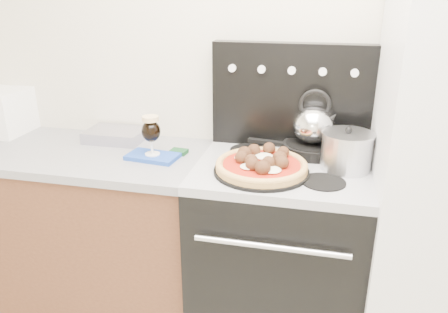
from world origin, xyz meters
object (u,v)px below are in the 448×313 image
(base_cabinet, at_px, (75,229))
(skillet, at_px, (312,148))
(stove_body, at_px, (278,257))
(oven_mitt, at_px, (153,157))
(stock_pot, at_px, (346,152))
(pizza, at_px, (262,164))
(pizza_pan, at_px, (261,171))
(tea_kettle, at_px, (314,122))
(beer_glass, at_px, (151,135))

(base_cabinet, bearing_deg, skillet, 7.23)
(stove_body, bearing_deg, oven_mitt, -179.36)
(oven_mitt, distance_m, stock_pot, 0.88)
(base_cabinet, distance_m, pizza, 1.16)
(base_cabinet, relative_size, skillet, 5.30)
(pizza, bearing_deg, skillet, 55.22)
(base_cabinet, height_order, pizza, pizza)
(stove_body, distance_m, pizza_pan, 0.50)
(stove_body, height_order, pizza_pan, pizza_pan)
(pizza_pan, height_order, pizza, pizza)
(stove_body, relative_size, skillet, 3.22)
(pizza_pan, distance_m, skillet, 0.35)
(stove_body, distance_m, skillet, 0.55)
(skillet, xyz_separation_m, tea_kettle, (0.00, 0.00, 0.13))
(tea_kettle, bearing_deg, pizza_pan, -143.53)
(pizza, distance_m, stock_pot, 0.37)
(skillet, height_order, stock_pot, stock_pot)
(skillet, bearing_deg, beer_glass, -165.64)
(oven_mitt, height_order, tea_kettle, tea_kettle)
(pizza_pan, relative_size, stock_pot, 1.91)
(pizza, xyz_separation_m, stock_pot, (0.35, 0.12, 0.04))
(pizza_pan, bearing_deg, stock_pot, 19.56)
(beer_glass, height_order, skillet, beer_glass)
(pizza, bearing_deg, beer_glass, 169.58)
(beer_glass, bearing_deg, stove_body, 0.64)
(stove_body, relative_size, pizza_pan, 2.16)
(pizza_pan, height_order, stock_pot, stock_pot)
(pizza, bearing_deg, pizza_pan, 0.00)
(stove_body, xyz_separation_m, pizza_pan, (-0.08, -0.10, 0.49))
(oven_mitt, xyz_separation_m, tea_kettle, (0.73, 0.19, 0.17))
(oven_mitt, height_order, skillet, skillet)
(pizza_pan, bearing_deg, skillet, 55.22)
(tea_kettle, distance_m, stock_pot, 0.23)
(base_cabinet, height_order, pizza_pan, pizza_pan)
(oven_mitt, height_order, pizza, pizza)
(base_cabinet, relative_size, tea_kettle, 6.70)
(oven_mitt, xyz_separation_m, beer_glass, (0.00, 0.00, 0.11))
(pizza_pan, xyz_separation_m, skillet, (0.20, 0.28, 0.02))
(pizza, bearing_deg, stock_pot, 19.56)
(stove_body, height_order, skillet, skillet)
(beer_glass, height_order, tea_kettle, tea_kettle)
(stove_body, xyz_separation_m, tea_kettle, (0.12, 0.18, 0.64))
(stove_body, height_order, oven_mitt, oven_mitt)
(stock_pot, bearing_deg, oven_mitt, -178.34)
(pizza_pan, bearing_deg, pizza, 0.00)
(pizza_pan, bearing_deg, oven_mitt, 169.58)
(base_cabinet, distance_m, skillet, 1.34)
(stock_pot, bearing_deg, stove_body, -175.99)
(pizza, xyz_separation_m, skillet, (0.20, 0.28, -0.02))
(base_cabinet, xyz_separation_m, beer_glass, (0.49, -0.03, 0.59))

